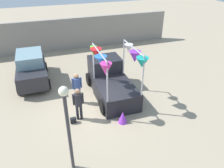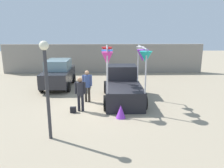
% 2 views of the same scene
% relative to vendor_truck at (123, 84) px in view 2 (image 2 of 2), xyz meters
% --- Properties ---
extents(ground_plane, '(60.00, 60.00, 0.00)m').
position_rel_vendor_truck_xyz_m(ground_plane, '(-1.14, -1.15, -0.92)').
color(ground_plane, gray).
extents(vendor_truck, '(2.57, 4.18, 3.06)m').
position_rel_vendor_truck_xyz_m(vendor_truck, '(0.00, 0.00, 0.00)').
color(vendor_truck, black).
rests_on(vendor_truck, ground).
extents(parked_car, '(1.88, 4.00, 1.88)m').
position_rel_vendor_truck_xyz_m(parked_car, '(-4.17, 2.91, 0.02)').
color(parked_car, '#26262B').
rests_on(parked_car, ground).
extents(person_customer, '(0.53, 0.34, 1.70)m').
position_rel_vendor_truck_xyz_m(person_customer, '(-2.16, -1.75, 0.10)').
color(person_customer, black).
rests_on(person_customer, ground).
extents(person_vendor, '(0.53, 0.34, 1.75)m').
position_rel_vendor_truck_xyz_m(person_vendor, '(-1.95, -0.35, 0.14)').
color(person_vendor, '#2D2823').
rests_on(person_vendor, ground).
extents(handbag, '(0.28, 0.16, 0.28)m').
position_rel_vendor_truck_xyz_m(handbag, '(-2.51, -1.95, -0.78)').
color(handbag, black).
rests_on(handbag, ground).
extents(street_lamp, '(0.32, 0.32, 3.52)m').
position_rel_vendor_truck_xyz_m(street_lamp, '(-2.97, -4.49, 1.41)').
color(street_lamp, '#333338').
rests_on(street_lamp, ground).
extents(brick_boundary_wall, '(18.00, 0.36, 2.60)m').
position_rel_vendor_truck_xyz_m(brick_boundary_wall, '(-1.14, 7.94, 0.38)').
color(brick_boundary_wall, gray).
rests_on(brick_boundary_wall, ground).
extents(folded_kite_bundle_violet, '(0.60, 0.60, 0.60)m').
position_rel_vendor_truck_xyz_m(folded_kite_bundle_violet, '(-0.27, -2.67, -0.62)').
color(folded_kite_bundle_violet, purple).
rests_on(folded_kite_bundle_violet, ground).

